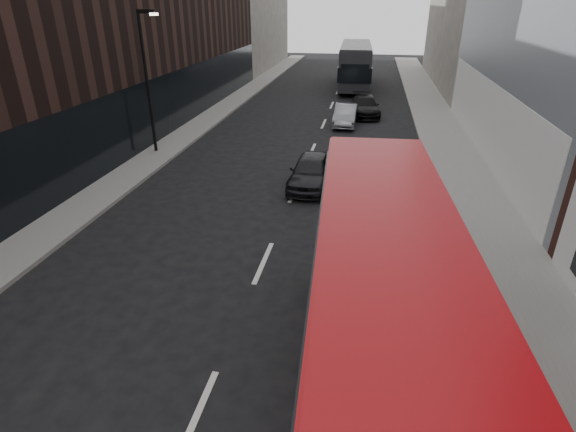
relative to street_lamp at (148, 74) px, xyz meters
The scene contains 10 objects.
sidewalk_right 17.69m from the street_lamp, 24.00° to the left, with size 3.00×80.00×0.15m, color slate.
sidewalk_left 8.12m from the street_lamp, 88.20° to the left, with size 2.00×80.00×0.15m, color slate.
building_left_mid 12.76m from the street_lamp, 105.29° to the left, with size 5.00×24.00×14.00m, color black.
building_left_far 34.24m from the street_lamp, 95.51° to the left, with size 5.00×20.00×13.00m, color #656059.
street_lamp is the anchor object (origin of this frame).
red_bus 19.31m from the street_lamp, 52.55° to the right, with size 3.14×10.75×4.29m.
grey_bus 24.69m from the street_lamp, 67.16° to the left, with size 3.25×12.12×3.88m.
car_a 10.02m from the street_lamp, 20.13° to the right, with size 1.67×4.16×1.42m, color black.
car_b 13.01m from the street_lamp, 39.69° to the left, with size 1.40×4.03×1.33m, color gray.
car_c 15.82m from the street_lamp, 45.29° to the left, with size 1.88×4.63×1.34m, color black.
Camera 1 is at (2.94, -3.89, 7.56)m, focal length 28.00 mm.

